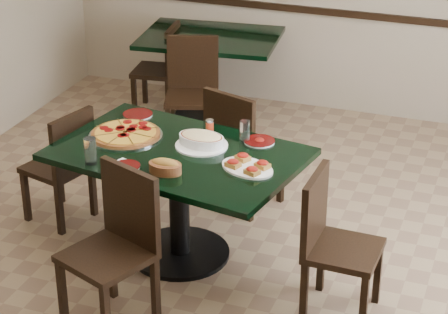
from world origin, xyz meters
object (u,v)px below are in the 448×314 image
(main_table, at_px, (179,178))
(bruschetta_platter, at_px, (247,165))
(chair_near, at_px, (118,239))
(chair_right, at_px, (331,238))
(chair_far, at_px, (239,143))
(back_chair_near, at_px, (192,86))
(back_chair_left, at_px, (163,65))
(pepperoni_pizza, at_px, (126,134))
(back_table, at_px, (210,61))
(chair_left, at_px, (64,162))
(lasagna_casserole, at_px, (202,140))
(bread_basket, at_px, (165,166))

(main_table, distance_m, bruschetta_platter, 0.53)
(chair_near, distance_m, chair_right, 1.21)
(main_table, bearing_deg, bruschetta_platter, -0.19)
(chair_far, bearing_deg, back_chair_near, -33.37)
(chair_near, xyz_separation_m, back_chair_left, (-1.01, 2.93, -0.08))
(main_table, relative_size, back_chair_near, 1.85)
(pepperoni_pizza, distance_m, bruschetta_platter, 0.90)
(back_table, relative_size, back_chair_near, 1.40)
(chair_right, bearing_deg, pepperoni_pizza, 78.51)
(chair_far, bearing_deg, pepperoni_pizza, 68.74)
(chair_left, relative_size, lasagna_casserole, 2.49)
(main_table, xyz_separation_m, chair_far, (0.14, 0.74, -0.06))
(pepperoni_pizza, bearing_deg, bruschetta_platter, -11.32)
(back_table, bearing_deg, main_table, -80.39)
(back_chair_left, relative_size, pepperoni_pizza, 1.69)
(back_chair_near, bearing_deg, pepperoni_pizza, -101.35)
(chair_left, bearing_deg, lasagna_casserole, 103.36)
(chair_far, height_order, pepperoni_pizza, chair_far)
(chair_far, xyz_separation_m, chair_left, (-1.05, -0.59, -0.05))
(pepperoni_pizza, bearing_deg, chair_left, 173.42)
(chair_near, distance_m, bread_basket, 0.53)
(chair_left, xyz_separation_m, back_chair_near, (0.32, 1.53, 0.04))
(back_chair_near, bearing_deg, bruschetta_platter, -76.79)
(bread_basket, bearing_deg, main_table, 98.83)
(back_chair_near, xyz_separation_m, pepperoni_pizza, (0.19, -1.59, 0.27))
(chair_near, xyz_separation_m, chair_right, (1.11, 0.49, -0.04))
(back_chair_near, relative_size, pepperoni_pizza, 1.87)
(chair_far, xyz_separation_m, pepperoni_pizza, (-0.54, -0.64, 0.26))
(main_table, height_order, chair_near, chair_near)
(chair_near, bearing_deg, bruschetta_platter, 71.67)
(back_chair_left, xyz_separation_m, pepperoni_pizza, (0.68, -2.11, 0.32))
(chair_near, xyz_separation_m, bruschetta_platter, (0.54, 0.65, 0.25))
(pepperoni_pizza, height_order, lasagna_casserole, lasagna_casserole)
(chair_left, relative_size, back_chair_left, 1.03)
(chair_left, distance_m, back_chair_left, 2.06)
(chair_far, relative_size, pepperoni_pizza, 1.91)
(back_table, distance_m, back_chair_near, 0.56)
(chair_right, height_order, back_chair_near, back_chair_near)
(back_table, relative_size, chair_right, 1.43)
(lasagna_casserole, xyz_separation_m, bread_basket, (-0.07, -0.41, -0.01))
(bread_basket, bearing_deg, back_chair_near, 108.01)
(pepperoni_pizza, bearing_deg, main_table, -12.95)
(back_chair_near, height_order, lasagna_casserole, back_chair_near)
(pepperoni_pizza, bearing_deg, lasagna_casserole, 3.02)
(back_table, bearing_deg, bruschetta_platter, -70.56)
(chair_near, relative_size, bruschetta_platter, 2.24)
(back_chair_near, distance_m, pepperoni_pizza, 1.62)
(main_table, bearing_deg, chair_near, -85.10)
(back_table, bearing_deg, pepperoni_pizza, -90.03)
(main_table, distance_m, lasagna_casserole, 0.28)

